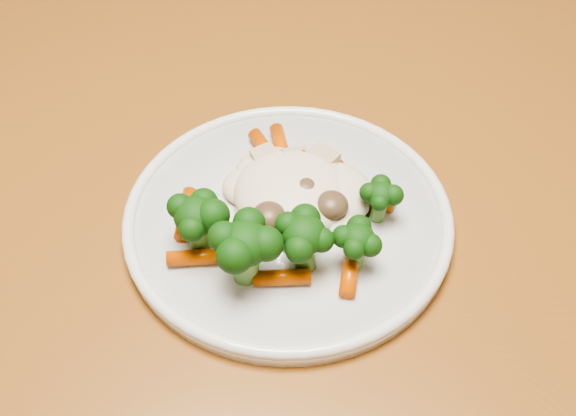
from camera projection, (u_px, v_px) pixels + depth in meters
name	position (u px, v px, depth m)	size (l,w,h in m)	color
dining_table	(200.00, 260.00, 0.67)	(1.27, 0.87, 0.75)	#955922
plate	(288.00, 220.00, 0.57)	(0.26, 0.26, 0.01)	silver
meal	(284.00, 211.00, 0.54)	(0.17, 0.19, 0.05)	beige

